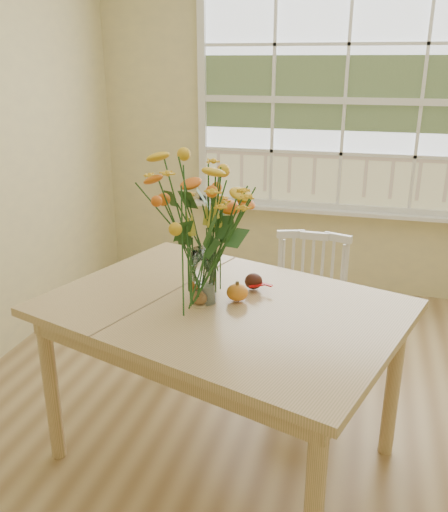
# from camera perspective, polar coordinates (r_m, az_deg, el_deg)

# --- Properties ---
(floor) EXTENTS (4.00, 4.50, 0.01)m
(floor) POSITION_cam_1_polar(r_m,az_deg,el_deg) (2.83, 7.31, -21.03)
(floor) COLOR olive
(floor) RESTS_ON ground
(wall_back) EXTENTS (4.00, 0.02, 2.70)m
(wall_back) POSITION_cam_1_polar(r_m,az_deg,el_deg) (4.41, 12.45, 13.11)
(wall_back) COLOR beige
(wall_back) RESTS_ON floor
(window) EXTENTS (2.42, 0.12, 1.74)m
(window) POSITION_cam_1_polar(r_m,az_deg,el_deg) (4.36, 12.60, 15.42)
(window) COLOR silver
(window) RESTS_ON wall_back
(dining_table) EXTENTS (1.78, 1.50, 0.82)m
(dining_table) POSITION_cam_1_polar(r_m,az_deg,el_deg) (2.47, -0.12, -6.99)
(dining_table) COLOR tan
(dining_table) RESTS_ON floor
(windsor_chair) EXTENTS (0.42, 0.40, 0.90)m
(windsor_chair) POSITION_cam_1_polar(r_m,az_deg,el_deg) (3.17, 8.89, -5.16)
(windsor_chair) COLOR white
(windsor_chair) RESTS_ON floor
(flower_vase) EXTENTS (0.52, 0.52, 0.61)m
(flower_vase) POSITION_cam_1_polar(r_m,az_deg,el_deg) (2.32, -2.19, 3.51)
(flower_vase) COLOR white
(flower_vase) RESTS_ON dining_table
(pumpkin) EXTENTS (0.10, 0.10, 0.08)m
(pumpkin) POSITION_cam_1_polar(r_m,az_deg,el_deg) (2.44, 1.40, -3.94)
(pumpkin) COLOR orange
(pumpkin) RESTS_ON dining_table
(turkey_figurine) EXTENTS (0.09, 0.08, 0.10)m
(turkey_figurine) POSITION_cam_1_polar(r_m,az_deg,el_deg) (2.39, -2.66, -4.43)
(turkey_figurine) COLOR #CCB78C
(turkey_figurine) RESTS_ON dining_table
(dark_gourd) EXTENTS (0.12, 0.08, 0.08)m
(dark_gourd) POSITION_cam_1_polar(r_m,az_deg,el_deg) (2.56, 3.13, -2.75)
(dark_gourd) COLOR #38160F
(dark_gourd) RESTS_ON dining_table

